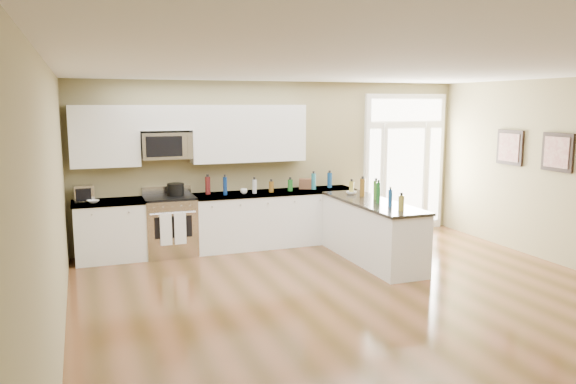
{
  "coord_description": "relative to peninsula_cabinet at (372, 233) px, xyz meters",
  "views": [
    {
      "loc": [
        -3.24,
        -5.26,
        2.42
      ],
      "look_at": [
        -0.55,
        2.0,
        1.2
      ],
      "focal_mm": 35.0,
      "sensor_mm": 36.0,
      "label": 1
    }
  ],
  "objects": [
    {
      "name": "bowl_left",
      "position": [
        -4.03,
        1.34,
        0.53
      ],
      "size": [
        0.22,
        0.22,
        0.04
      ],
      "primitive_type": "imported",
      "rotation": [
        0.0,
        0.0,
        0.35
      ],
      "color": "white",
      "rests_on": "back_cabinet_left"
    },
    {
      "name": "peninsula_cabinet",
      "position": [
        0.0,
        0.0,
        0.0
      ],
      "size": [
        0.69,
        2.32,
        0.94
      ],
      "color": "white",
      "rests_on": "ground"
    },
    {
      "name": "upper_cabinet_short",
      "position": [
        -2.88,
        1.59,
        1.77
      ],
      "size": [
        0.82,
        0.33,
        0.4
      ],
      "primitive_type": "cube",
      "color": "white",
      "rests_on": "room_shell"
    },
    {
      "name": "entry_door",
      "position": [
        1.62,
        1.71,
        0.87
      ],
      "size": [
        1.7,
        0.1,
        2.6
      ],
      "color": "white",
      "rests_on": "ground"
    },
    {
      "name": "kitchen_range",
      "position": [
        -2.87,
        1.45,
        0.04
      ],
      "size": [
        0.8,
        0.71,
        1.08
      ],
      "color": "silver",
      "rests_on": "ground"
    },
    {
      "name": "cardboard_box",
      "position": [
        -0.49,
        1.54,
        0.59
      ],
      "size": [
        0.26,
        0.23,
        0.18
      ],
      "primitive_type": "cube",
      "rotation": [
        0.0,
        0.0,
        -0.38
      ],
      "color": "brown",
      "rests_on": "back_cabinet_right"
    },
    {
      "name": "bowl_peninsula",
      "position": [
        -0.01,
        0.69,
        0.53
      ],
      "size": [
        0.2,
        0.2,
        0.05
      ],
      "primitive_type": "imported",
      "rotation": [
        0.0,
        0.0,
        0.24
      ],
      "color": "white",
      "rests_on": "peninsula_cabinet"
    },
    {
      "name": "counter_bottles",
      "position": [
        -0.62,
        0.82,
        0.63
      ],
      "size": [
        2.42,
        2.46,
        0.31
      ],
      "color": "#19591E",
      "rests_on": "back_cabinet_right"
    },
    {
      "name": "cup_counter",
      "position": [
        -1.66,
        1.37,
        0.55
      ],
      "size": [
        0.12,
        0.12,
        0.09
      ],
      "primitive_type": "imported",
      "rotation": [
        0.0,
        0.0,
        -0.13
      ],
      "color": "white",
      "rests_on": "back_cabinet_right"
    },
    {
      "name": "stockpot",
      "position": [
        -2.75,
        1.53,
        0.62
      ],
      "size": [
        0.29,
        0.29,
        0.21
      ],
      "primitive_type": "cylinder",
      "rotation": [
        0.0,
        0.0,
        0.06
      ],
      "color": "black",
      "rests_on": "kitchen_range"
    },
    {
      "name": "wall_art_near",
      "position": [
        2.54,
        -0.04,
        1.27
      ],
      "size": [
        0.05,
        0.58,
        0.58
      ],
      "color": "black",
      "rests_on": "room_shell"
    },
    {
      "name": "ground",
      "position": [
        -0.93,
        -2.24,
        -0.43
      ],
      "size": [
        8.0,
        8.0,
        0.0
      ],
      "primitive_type": "plane",
      "color": "#4C3215"
    },
    {
      "name": "upper_cabinet_right",
      "position": [
        -1.5,
        1.59,
        1.49
      ],
      "size": [
        1.94,
        0.33,
        0.95
      ],
      "primitive_type": "cube",
      "color": "white",
      "rests_on": "room_shell"
    },
    {
      "name": "back_cabinet_left",
      "position": [
        -3.8,
        1.45,
        0.0
      ],
      "size": [
        1.1,
        0.66,
        0.94
      ],
      "color": "white",
      "rests_on": "ground"
    },
    {
      "name": "wall_art_far",
      "position": [
        2.54,
        -1.04,
        1.27
      ],
      "size": [
        0.05,
        0.58,
        0.58
      ],
      "color": "black",
      "rests_on": "room_shell"
    },
    {
      "name": "upper_cabinet_left",
      "position": [
        -3.81,
        1.59,
        1.49
      ],
      "size": [
        1.04,
        0.33,
        0.95
      ],
      "primitive_type": "cube",
      "color": "white",
      "rests_on": "room_shell"
    },
    {
      "name": "toaster_oven",
      "position": [
        -4.16,
        1.53,
        0.63
      ],
      "size": [
        0.31,
        0.26,
        0.25
      ],
      "primitive_type": "cube",
      "rotation": [
        0.0,
        0.0,
        0.12
      ],
      "color": "silver",
      "rests_on": "back_cabinet_left"
    },
    {
      "name": "back_cabinet_right",
      "position": [
        -1.08,
        1.45,
        0.0
      ],
      "size": [
        2.85,
        0.66,
        0.94
      ],
      "color": "white",
      "rests_on": "ground"
    },
    {
      "name": "microwave",
      "position": [
        -2.88,
        1.56,
        1.33
      ],
      "size": [
        0.78,
        0.41,
        0.42
      ],
      "color": "silver",
      "rests_on": "room_shell"
    },
    {
      "name": "room_shell",
      "position": [
        -0.93,
        -2.24,
        1.27
      ],
      "size": [
        8.0,
        8.0,
        8.0
      ],
      "color": "#93895D",
      "rests_on": "ground"
    }
  ]
}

